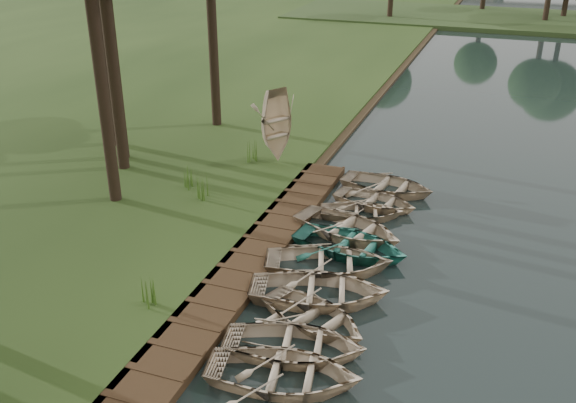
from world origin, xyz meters
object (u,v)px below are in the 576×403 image
(boardwalk, at_px, (254,258))
(rowboat_0, at_px, (284,371))
(rowboat_1, at_px, (294,343))
(rowboat_2, at_px, (314,314))
(stored_rowboat, at_px, (277,153))

(boardwalk, height_order, rowboat_0, rowboat_0)
(boardwalk, bearing_deg, rowboat_1, -55.21)
(rowboat_0, height_order, rowboat_2, rowboat_0)
(rowboat_1, xyz_separation_m, rowboat_2, (0.06, 1.38, -0.04))
(rowboat_0, xyz_separation_m, stored_rowboat, (-5.05, 12.85, 0.20))
(boardwalk, bearing_deg, rowboat_2, -42.58)
(rowboat_1, bearing_deg, boardwalk, 23.75)
(rowboat_0, height_order, rowboat_1, rowboat_0)
(rowboat_0, xyz_separation_m, rowboat_2, (-0.05, 2.47, -0.05))
(rowboat_2, bearing_deg, rowboat_0, -155.62)
(boardwalk, xyz_separation_m, rowboat_1, (2.77, -3.99, 0.27))
(boardwalk, xyz_separation_m, rowboat_2, (2.83, -2.60, 0.23))
(rowboat_0, bearing_deg, stored_rowboat, 11.40)
(boardwalk, relative_size, rowboat_2, 4.95)
(rowboat_0, relative_size, stored_rowboat, 1.16)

